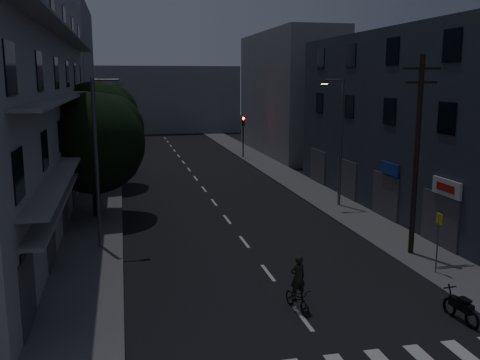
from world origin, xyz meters
name	(u,v)px	position (x,y,z in m)	size (l,w,h in m)	color
ground	(203,188)	(0.00, 25.00, 0.00)	(160.00, 160.00, 0.00)	black
sidewalk_left	(101,191)	(-7.50, 25.00, 0.07)	(3.00, 90.00, 0.15)	#565659
sidewalk_right	(297,183)	(7.50, 25.00, 0.07)	(3.00, 90.00, 0.15)	#565659
lane_markings	(192,174)	(0.00, 31.25, 0.01)	(0.15, 60.50, 0.01)	beige
building_left	(8,99)	(-11.98, 18.00, 6.99)	(7.00, 36.00, 14.00)	#9D9D99
building_right	(432,124)	(11.99, 14.00, 5.50)	(6.19, 28.00, 11.00)	#2A303A
building_far_left	(62,80)	(-12.00, 48.00, 8.00)	(6.00, 20.00, 16.00)	slate
building_far_right	(288,94)	(12.00, 42.00, 6.50)	(6.00, 20.00, 13.00)	slate
building_far_end	(159,99)	(0.00, 70.00, 5.00)	(24.00, 8.00, 10.00)	slate
tree_near	(95,139)	(-7.37, 17.53, 4.68)	(5.87, 5.87, 7.24)	black
tree_mid	(97,121)	(-7.63, 26.96, 5.01)	(6.32, 6.32, 7.78)	black
tree_far	(99,126)	(-7.72, 33.22, 4.12)	(5.13, 5.13, 6.35)	black
traffic_signal_far_right	(243,128)	(6.39, 39.31, 3.10)	(0.28, 0.37, 4.10)	black
traffic_signal_far_left	(116,131)	(-6.34, 38.76, 3.10)	(0.28, 0.37, 4.10)	black
street_lamp_left_near	(99,155)	(-6.93, 11.37, 4.60)	(1.51, 0.25, 8.00)	#595A61
street_lamp_right	(339,136)	(7.49, 16.99, 4.60)	(1.51, 0.25, 8.00)	#595A60
street_lamp_left_far	(103,125)	(-7.22, 28.81, 4.60)	(1.51, 0.25, 8.00)	slate
utility_pole	(417,152)	(7.08, 7.24, 4.87)	(1.80, 0.24, 9.00)	black
bus_stop_sign	(438,232)	(6.76, 4.69, 1.89)	(0.06, 0.35, 2.52)	#595B60
motorcycle	(461,308)	(5.16, 0.67, 0.45)	(0.51, 1.78, 1.14)	black
cyclist	(298,292)	(0.02, 2.70, 0.69)	(0.86, 1.68, 2.04)	black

